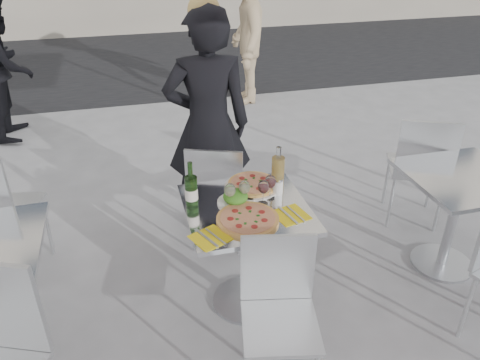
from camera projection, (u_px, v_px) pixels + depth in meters
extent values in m
plane|color=slate|center=(246.00, 301.00, 3.13)|extent=(80.00, 80.00, 0.00)
cube|color=black|center=(152.00, 57.00, 8.60)|extent=(24.00, 5.00, 0.00)
cylinder|color=#B7BABF|center=(246.00, 300.00, 3.12)|extent=(0.44, 0.44, 0.02)
cylinder|color=#B7BABF|center=(246.00, 257.00, 2.95)|extent=(0.07, 0.07, 0.72)
cube|color=silver|center=(246.00, 209.00, 2.77)|extent=(0.72, 0.72, 0.03)
cylinder|color=#B7BABF|center=(4.00, 345.00, 2.79)|extent=(0.44, 0.44, 0.02)
cylinder|color=#B7BABF|center=(441.00, 263.00, 3.46)|extent=(0.44, 0.44, 0.02)
cylinder|color=#B7BABF|center=(452.00, 223.00, 3.28)|extent=(0.07, 0.07, 0.72)
cube|color=silver|center=(464.00, 178.00, 3.10)|extent=(0.72, 0.72, 0.03)
cylinder|color=silver|center=(244.00, 206.00, 3.76)|extent=(0.02, 0.02, 0.43)
cylinder|color=silver|center=(202.00, 204.00, 3.79)|extent=(0.02, 0.02, 0.43)
cylinder|color=silver|center=(239.00, 231.00, 3.46)|extent=(0.02, 0.02, 0.43)
cylinder|color=silver|center=(194.00, 228.00, 3.50)|extent=(0.02, 0.02, 0.43)
cube|color=silver|center=(219.00, 192.00, 3.52)|extent=(0.51, 0.51, 0.02)
cube|color=silver|center=(214.00, 179.00, 3.23)|extent=(0.38, 0.16, 0.43)
cylinder|color=silver|center=(246.00, 333.00, 2.62)|extent=(0.02, 0.02, 0.42)
cylinder|color=silver|center=(304.00, 331.00, 2.64)|extent=(0.02, 0.02, 0.42)
cube|color=silver|center=(280.00, 327.00, 2.38)|extent=(0.46, 0.46, 0.02)
cube|color=silver|center=(278.00, 268.00, 2.44)|extent=(0.38, 0.10, 0.42)
cylinder|color=silver|center=(48.00, 227.00, 3.45)|extent=(0.03, 0.03, 0.50)
cylinder|color=silver|center=(27.00, 262.00, 3.10)|extent=(0.03, 0.03, 0.50)
cylinder|color=silver|center=(431.00, 184.00, 4.03)|extent=(0.02, 0.02, 0.47)
cylinder|color=silver|center=(386.00, 180.00, 4.09)|extent=(0.02, 0.02, 0.47)
cylinder|color=silver|center=(439.00, 207.00, 3.72)|extent=(0.02, 0.02, 0.47)
cylinder|color=silver|center=(391.00, 203.00, 3.77)|extent=(0.02, 0.02, 0.47)
cube|color=silver|center=(417.00, 167.00, 3.78)|extent=(0.58, 0.58, 0.03)
cube|color=silver|center=(427.00, 151.00, 3.48)|extent=(0.40, 0.21, 0.47)
cylinder|color=silver|center=(467.00, 308.00, 2.75)|extent=(0.03, 0.03, 0.47)
imported|color=black|center=(208.00, 126.00, 3.49)|extent=(0.68, 0.48, 1.77)
imported|color=black|center=(4.00, 66.00, 5.16)|extent=(0.63, 0.80, 1.61)
imported|color=tan|center=(244.00, 31.00, 6.09)|extent=(0.86, 1.31, 1.90)
cylinder|color=tan|center=(248.00, 219.00, 2.63)|extent=(0.36, 0.36, 0.02)
cylinder|color=#D5BD8A|center=(248.00, 218.00, 2.63)|extent=(0.31, 0.31, 0.00)
cylinder|color=white|center=(253.00, 186.00, 2.96)|extent=(0.35, 0.35, 0.01)
cylinder|color=tan|center=(253.00, 184.00, 2.95)|extent=(0.31, 0.31, 0.02)
cylinder|color=#D5BD8A|center=(253.00, 183.00, 2.95)|extent=(0.28, 0.28, 0.00)
cylinder|color=white|center=(236.00, 202.00, 2.80)|extent=(0.22, 0.22, 0.01)
ellipsoid|color=#276E1B|center=(236.00, 196.00, 2.78)|extent=(0.15, 0.15, 0.08)
sphere|color=#B21914|center=(241.00, 192.00, 2.80)|extent=(0.03, 0.03, 0.03)
cylinder|color=#2A5720|center=(191.00, 192.00, 2.71)|extent=(0.07, 0.07, 0.20)
cone|color=#2A5720|center=(191.00, 177.00, 2.66)|extent=(0.07, 0.07, 0.03)
cylinder|color=#2A5720|center=(190.00, 170.00, 2.64)|extent=(0.03, 0.03, 0.10)
cylinder|color=silver|center=(192.00, 194.00, 2.72)|extent=(0.07, 0.08, 0.07)
cylinder|color=tan|center=(278.00, 174.00, 2.89)|extent=(0.08, 0.08, 0.22)
cylinder|color=white|center=(279.00, 153.00, 2.82)|extent=(0.03, 0.03, 0.08)
cylinder|color=white|center=(278.00, 187.00, 2.87)|extent=(0.06, 0.06, 0.09)
cylinder|color=silver|center=(278.00, 180.00, 2.85)|extent=(0.06, 0.06, 0.02)
cylinder|color=white|center=(230.00, 206.00, 2.76)|extent=(0.06, 0.06, 0.00)
cylinder|color=white|center=(230.00, 200.00, 2.74)|extent=(0.01, 0.01, 0.09)
ellipsoid|color=white|center=(230.00, 190.00, 2.71)|extent=(0.07, 0.07, 0.08)
ellipsoid|color=beige|center=(230.00, 191.00, 2.71)|extent=(0.05, 0.05, 0.05)
cylinder|color=white|center=(244.00, 203.00, 2.79)|extent=(0.06, 0.06, 0.00)
cylinder|color=white|center=(244.00, 197.00, 2.77)|extent=(0.01, 0.01, 0.09)
ellipsoid|color=white|center=(245.00, 187.00, 2.73)|extent=(0.07, 0.07, 0.08)
ellipsoid|color=beige|center=(245.00, 189.00, 2.74)|extent=(0.05, 0.05, 0.05)
cylinder|color=white|center=(263.00, 203.00, 2.79)|extent=(0.06, 0.06, 0.00)
cylinder|color=white|center=(263.00, 197.00, 2.77)|extent=(0.01, 0.01, 0.09)
ellipsoid|color=white|center=(263.00, 187.00, 2.74)|extent=(0.07, 0.07, 0.08)
ellipsoid|color=#44090B|center=(263.00, 188.00, 2.74)|extent=(0.05, 0.05, 0.05)
cylinder|color=white|center=(270.00, 198.00, 2.85)|extent=(0.06, 0.06, 0.00)
cylinder|color=white|center=(270.00, 192.00, 2.83)|extent=(0.01, 0.01, 0.09)
ellipsoid|color=white|center=(270.00, 182.00, 2.79)|extent=(0.07, 0.07, 0.08)
ellipsoid|color=#44090B|center=(270.00, 183.00, 2.80)|extent=(0.05, 0.05, 0.05)
cube|color=yellow|center=(210.00, 238.00, 2.49)|extent=(0.24, 0.24, 0.00)
cube|color=#B7BABF|center=(206.00, 238.00, 2.48)|extent=(0.10, 0.19, 0.00)
cube|color=#B7BABF|center=(216.00, 236.00, 2.50)|extent=(0.08, 0.17, 0.00)
cube|color=yellow|center=(291.00, 215.00, 2.68)|extent=(0.22, 0.22, 0.00)
cube|color=#B7BABF|center=(287.00, 215.00, 2.68)|extent=(0.06, 0.20, 0.00)
cube|color=#B7BABF|center=(296.00, 213.00, 2.69)|extent=(0.05, 0.18, 0.00)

